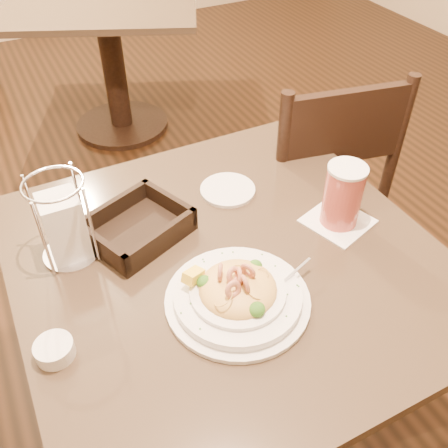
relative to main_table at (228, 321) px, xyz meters
name	(u,v)px	position (x,y,z in m)	size (l,w,h in m)	color
ground	(227,418)	(0.00, 0.00, -0.50)	(7.00, 7.00, 0.00)	black
main_table	(228,321)	(0.00, 0.00, 0.00)	(0.90, 0.90, 0.73)	black
background_table	(110,42)	(0.27, 1.86, 0.00)	(1.18, 1.18, 0.73)	black
dining_chair_near	(313,187)	(0.51, 0.36, 0.00)	(0.49, 0.49, 0.93)	black
pasta_bowl	(237,293)	(-0.04, -0.12, 0.26)	(0.32, 0.29, 0.09)	white
drink_glass	(343,196)	(0.29, -0.01, 0.31)	(0.17, 0.17, 0.16)	white
bread_basket	(138,228)	(-0.15, 0.16, 0.25)	(0.26, 0.24, 0.06)	black
napkin_caddy	(64,225)	(-0.30, 0.16, 0.31)	(0.12, 0.12, 0.20)	silver
side_plate	(228,190)	(0.11, 0.21, 0.23)	(0.14, 0.14, 0.01)	white
butter_ramekin	(54,350)	(-0.39, -0.08, 0.25)	(0.07, 0.07, 0.03)	white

